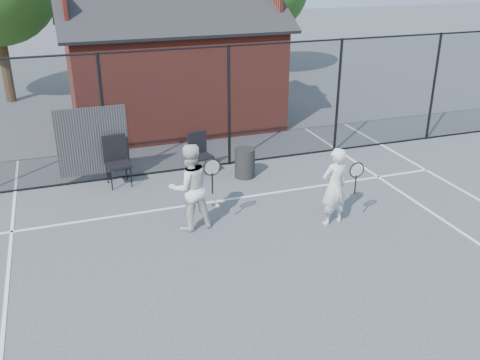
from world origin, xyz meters
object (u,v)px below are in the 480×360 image
object	(u,v)px
waste_bin	(245,163)
chair_left	(118,162)
clubhouse	(173,72)
chair_right	(201,155)
player_front	(334,187)
player_back	(190,187)

from	to	relation	value
waste_bin	chair_left	bearing A→B (deg)	170.25
clubhouse	waste_bin	size ratio (longest dim) A/B	9.18
chair_left	chair_right	world-z (taller)	chair_left
clubhouse	player_front	distance (m)	7.89
player_back	clubhouse	bearing A→B (deg)	79.68
player_back	waste_bin	distance (m)	2.83
chair_right	chair_left	bearing A→B (deg)	168.27
player_front	chair_right	distance (m)	3.77
player_front	waste_bin	bearing A→B (deg)	106.51
clubhouse	waste_bin	distance (m)	5.09
clubhouse	chair_left	bearing A→B (deg)	-117.79
waste_bin	player_back	bearing A→B (deg)	-131.94
waste_bin	clubhouse	bearing A→B (deg)	96.86
clubhouse	player_back	bearing A→B (deg)	-100.32
clubhouse	player_front	size ratio (longest dim) A/B	4.08
clubhouse	chair_left	world-z (taller)	clubhouse
player_front	chair_left	distance (m)	5.01
chair_left	waste_bin	xyz separation A→B (m)	(2.91, -0.50, -0.21)
player_front	player_back	size ratio (longest dim) A/B	0.92
player_front	waste_bin	world-z (taller)	player_front
player_front	chair_left	xyz separation A→B (m)	(-3.74, 3.32, -0.24)
player_back	chair_left	size ratio (longest dim) A/B	1.54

